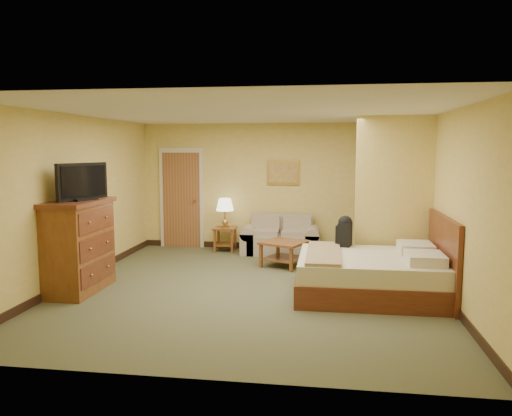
% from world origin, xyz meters
% --- Properties ---
extents(floor, '(6.00, 6.00, 0.00)m').
position_xyz_m(floor, '(0.00, 0.00, 0.00)').
color(floor, '#4E5034').
rests_on(floor, ground).
extents(ceiling, '(6.00, 6.00, 0.00)m').
position_xyz_m(ceiling, '(0.00, 0.00, 2.60)').
color(ceiling, white).
rests_on(ceiling, back_wall).
extents(back_wall, '(5.50, 0.02, 2.60)m').
position_xyz_m(back_wall, '(0.00, 3.00, 1.30)').
color(back_wall, '#D8BD5C').
rests_on(back_wall, floor).
extents(left_wall, '(0.02, 6.00, 2.60)m').
position_xyz_m(left_wall, '(-2.75, 0.00, 1.30)').
color(left_wall, '#D8BD5C').
rests_on(left_wall, floor).
extents(right_wall, '(0.02, 6.00, 2.60)m').
position_xyz_m(right_wall, '(2.75, 0.00, 1.30)').
color(right_wall, '#D8BD5C').
rests_on(right_wall, floor).
extents(partition, '(1.20, 0.15, 2.60)m').
position_xyz_m(partition, '(2.15, 0.93, 1.30)').
color(partition, '#D8BD5C').
rests_on(partition, floor).
extents(door, '(0.94, 0.16, 2.10)m').
position_xyz_m(door, '(-1.95, 2.96, 1.03)').
color(door, beige).
rests_on(door, floor).
extents(baseboard, '(5.50, 0.02, 0.12)m').
position_xyz_m(baseboard, '(0.00, 2.99, 0.06)').
color(baseboard, black).
rests_on(baseboard, floor).
extents(loveseat, '(1.54, 0.72, 0.78)m').
position_xyz_m(loveseat, '(0.20, 2.57, 0.25)').
color(loveseat, gray).
rests_on(loveseat, floor).
extents(side_table, '(0.44, 0.44, 0.49)m').
position_xyz_m(side_table, '(-0.95, 2.65, 0.32)').
color(side_table, brown).
rests_on(side_table, floor).
extents(table_lamp, '(0.36, 0.36, 0.59)m').
position_xyz_m(table_lamp, '(-0.95, 2.65, 0.94)').
color(table_lamp, '#B28041').
rests_on(table_lamp, side_table).
extents(coffee_table, '(0.93, 0.93, 0.45)m').
position_xyz_m(coffee_table, '(0.36, 1.48, 0.32)').
color(coffee_table, brown).
rests_on(coffee_table, floor).
extents(wall_picture, '(0.67, 0.04, 0.52)m').
position_xyz_m(wall_picture, '(0.20, 2.97, 1.60)').
color(wall_picture, '#B78E3F').
rests_on(wall_picture, back_wall).
extents(dresser, '(0.66, 1.26, 1.35)m').
position_xyz_m(dresser, '(-2.48, -0.50, 0.68)').
color(dresser, brown).
rests_on(dresser, floor).
extents(tv, '(0.38, 0.84, 0.54)m').
position_xyz_m(tv, '(-2.38, -0.50, 1.60)').
color(tv, black).
rests_on(tv, dresser).
extents(bed, '(2.11, 1.79, 1.16)m').
position_xyz_m(bed, '(1.82, -0.10, 0.32)').
color(bed, '#522313').
rests_on(bed, floor).
extents(backpack, '(0.24, 0.31, 0.48)m').
position_xyz_m(backpack, '(1.39, 0.60, 0.82)').
color(backpack, black).
rests_on(backpack, bed).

